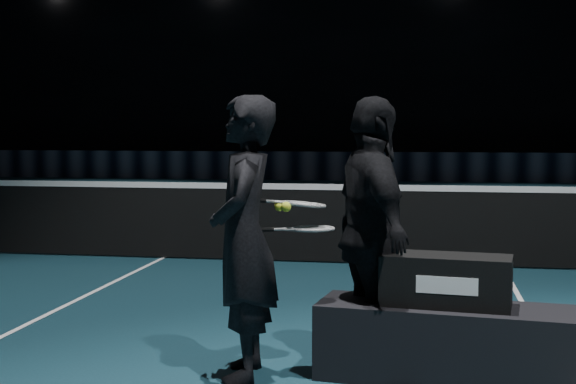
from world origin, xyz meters
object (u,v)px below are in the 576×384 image
(racket_upper, at_px, (304,204))
(tennis_balls, at_px, (283,204))
(player_a, at_px, (244,238))
(racket_lower, at_px, (313,229))
(player_b, at_px, (373,235))
(racket_bag, at_px, (446,280))
(player_bench, at_px, (445,343))

(racket_upper, relative_size, tennis_balls, 5.67)
(player_a, xyz_separation_m, racket_lower, (0.43, 0.14, 0.05))
(player_b, bearing_deg, tennis_balls, 85.29)
(racket_bag, bearing_deg, racket_lower, -172.11)
(player_b, distance_m, racket_upper, 0.50)
(player_bench, xyz_separation_m, racket_bag, (0.00, 0.00, 0.40))
(player_bench, height_order, racket_lower, racket_lower)
(racket_bag, height_order, player_b, player_b)
(racket_lower, bearing_deg, player_b, -0.00)
(racket_upper, distance_m, tennis_balls, 0.15)
(racket_lower, height_order, racket_upper, racket_upper)
(player_b, distance_m, racket_lower, 0.40)
(racket_bag, xyz_separation_m, player_a, (-1.28, -0.15, 0.26))
(player_bench, height_order, tennis_balls, tennis_balls)
(player_b, relative_size, racket_lower, 2.68)
(racket_bag, height_order, racket_lower, racket_lower)
(racket_lower, relative_size, racket_upper, 1.00)
(racket_bag, distance_m, tennis_balls, 1.15)
(player_a, bearing_deg, player_b, 100.74)
(player_bench, xyz_separation_m, racket_upper, (-0.92, 0.02, 0.87))
(player_a, xyz_separation_m, racket_upper, (0.37, 0.17, 0.21))
(tennis_balls, bearing_deg, racket_upper, 32.24)
(player_b, height_order, racket_upper, player_b)
(player_bench, bearing_deg, tennis_balls, -169.00)
(racket_upper, height_order, tennis_balls, tennis_balls)
(player_bench, bearing_deg, player_a, -165.82)
(player_a, distance_m, racket_lower, 0.45)
(player_bench, distance_m, racket_bag, 0.40)
(racket_bag, bearing_deg, racket_upper, -173.50)
(racket_lower, relative_size, tennis_balls, 5.67)
(player_a, height_order, player_b, same)
(player_bench, bearing_deg, player_b, 173.10)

